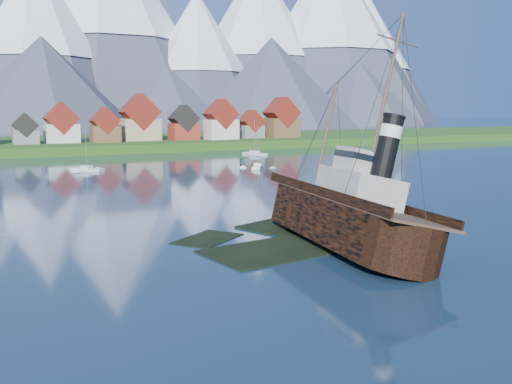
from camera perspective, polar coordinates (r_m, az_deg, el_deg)
name	(u,v)px	position (r m, az deg, el deg)	size (l,w,h in m)	color
ground	(303,242)	(64.04, 4.71, -4.96)	(1400.00, 1400.00, 0.00)	#162A3E
shoal	(306,239)	(66.81, 5.02, -4.71)	(31.71, 21.24, 1.14)	black
shore_bank	(61,148)	(225.68, -18.90, 4.16)	(600.00, 80.00, 3.20)	#214614
seawall	(80,156)	(188.28, -17.15, 3.50)	(600.00, 2.50, 2.00)	#3F3D38
tugboat_wreck	(331,212)	(63.78, 7.49, -2.05)	(7.68, 33.07, 26.21)	black
sailboat_c	(87,170)	(141.50, -16.54, 2.14)	(7.08, 7.90, 10.96)	silver
sailboat_d	(258,167)	(141.76, 0.18, 2.50)	(6.24, 7.70, 10.92)	silver
sailboat_e	(255,154)	(182.60, -0.14, 3.81)	(4.28, 10.16, 11.45)	silver
sailboat_f	(362,171)	(134.24, 10.55, 2.04)	(5.91, 11.62, 13.17)	silver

